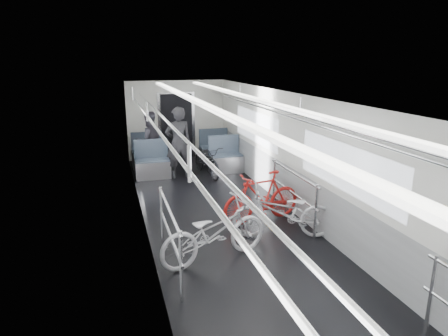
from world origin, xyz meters
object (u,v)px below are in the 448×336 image
object	(u,v)px
person_standing	(178,143)
bike_left_far	(214,232)
bike_right_mid	(284,213)
bike_right_far	(262,197)
bike_aisle	(207,161)
person_seated	(149,142)

from	to	relation	value
person_standing	bike_left_far	bearing A→B (deg)	81.01
bike_right_mid	bike_right_far	world-z (taller)	bike_right_far
bike_aisle	bike_right_mid	bearing A→B (deg)	-94.37
person_standing	person_seated	size ratio (longest dim) A/B	1.12
bike_aisle	bike_left_far	bearing A→B (deg)	-111.92
bike_aisle	person_standing	distance (m)	0.92
bike_right_mid	person_standing	distance (m)	4.26
bike_left_far	person_seated	size ratio (longest dim) A/B	1.09
bike_right_far	person_standing	world-z (taller)	person_standing
bike_right_far	person_seated	world-z (taller)	person_seated
bike_right_mid	bike_aisle	xyz separation A→B (m)	(-0.36, 4.08, -0.05)
bike_left_far	person_standing	distance (m)	4.57
bike_aisle	person_seated	size ratio (longest dim) A/B	0.95
person_seated	bike_aisle	bearing A→B (deg)	137.58
bike_right_far	person_seated	distance (m)	4.48
person_standing	person_seated	distance (m)	1.07
person_seated	bike_right_mid	bearing A→B (deg)	98.05
bike_right_mid	bike_right_far	bearing A→B (deg)	-156.12
person_standing	person_seated	world-z (taller)	person_standing
bike_left_far	bike_aisle	world-z (taller)	bike_left_far
bike_aisle	bike_right_far	bearing A→B (deg)	-94.99
bike_left_far	bike_aisle	distance (m)	4.65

